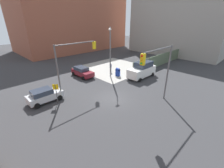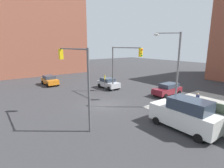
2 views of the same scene
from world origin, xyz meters
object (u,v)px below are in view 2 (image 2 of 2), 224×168
Objects in this scene: sedan_orange at (50,80)px; van_white_delivery at (185,114)px; street_lamp_corner at (175,65)px; traffic_signal_se_corner at (76,70)px; hatchback_silver at (108,83)px; hatchback_maroon at (168,89)px; mailbox_blue at (179,104)px; traffic_signal_nw_corner at (123,61)px; pedestrian_crossing at (197,100)px.

van_white_delivery is at bearing 8.68° from sedan_orange.
street_lamp_corner is 6.31m from van_white_delivery.
traffic_signal_se_corner is 1.68× the size of hatchback_silver.
van_white_delivery is (6.94, -7.34, 0.44)m from hatchback_maroon.
van_white_delivery is (2.50, -3.20, 0.52)m from mailbox_blue.
hatchback_silver is at bearing 173.14° from traffic_signal_nw_corner.
hatchback_maroon is (16.09, 10.85, 0.00)m from sedan_orange.
hatchback_silver is at bearing -26.90° from pedestrian_crossing.
van_white_delivery is at bearing -52.03° from mailbox_blue.
street_lamp_corner is at bearing -48.54° from hatchback_maroon.
hatchback_silver is 0.72× the size of van_white_delivery.
hatchback_maroon is at bearing 27.16° from hatchback_silver.
traffic_signal_se_corner is 17.32m from sedan_orange.
pedestrian_crossing reaches higher than sedan_orange.
mailbox_blue is 0.34× the size of sedan_orange.
van_white_delivery is at bearing -46.60° from hatchback_maroon.
street_lamp_corner is at bearing 7.72° from pedestrian_crossing.
traffic_signal_nw_corner is at bearing 117.01° from traffic_signal_se_corner.
street_lamp_corner is at bearing 8.21° from traffic_signal_nw_corner.
traffic_signal_se_corner is 13.26m from pedestrian_crossing.
hatchback_silver and sedan_orange have the same top height.
mailbox_blue is at bearing 67.84° from traffic_signal_se_corner.
mailbox_blue is (1.26, -0.54, -3.94)m from street_lamp_corner.
traffic_signal_se_corner reaches higher than hatchback_maroon.
hatchback_silver is 13.35m from pedestrian_crossing.
hatchback_silver is at bearing -179.95° from mailbox_blue.
sedan_orange is at bearing -13.97° from pedestrian_crossing.
street_lamp_corner is at bearing 75.43° from traffic_signal_se_corner.
traffic_signal_se_corner is 1.54× the size of sedan_orange.
hatchback_maroon is 10.11m from van_white_delivery.
hatchback_maroon is (-4.44, 4.14, 0.08)m from mailbox_blue.
pedestrian_crossing is (21.13, 9.11, 0.03)m from sedan_orange.
van_white_delivery reaches higher than hatchback_maroon.
pedestrian_crossing is (-1.90, 5.60, -0.40)m from van_white_delivery.
mailbox_blue is 12.53m from hatchback_silver.
traffic_signal_nw_corner is 7.27m from street_lamp_corner.
van_white_delivery is at bearing 71.41° from pedestrian_crossing.
mailbox_blue is 0.85× the size of pedestrian_crossing.
sedan_orange is at bearing -161.89° from mailbox_blue.
traffic_signal_se_corner is 10.37m from street_lamp_corner.
hatchback_silver is (-8.66, 9.49, -3.80)m from traffic_signal_se_corner.
sedan_orange is (-19.27, -7.25, -3.86)m from street_lamp_corner.
traffic_signal_se_corner reaches higher than mailbox_blue.
hatchback_maroon is (-0.57, 13.64, -3.80)m from traffic_signal_se_corner.
street_lamp_corner is 4.64m from pedestrian_crossing.
sedan_orange is (-20.53, -6.71, 0.08)m from mailbox_blue.
street_lamp_corner is 4.73× the size of pedestrian_crossing.
hatchback_maroon is at bearing 33.99° from sedan_orange.
mailbox_blue is 0.37× the size of hatchback_silver.
hatchback_maroon is 2.60× the size of pedestrian_crossing.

